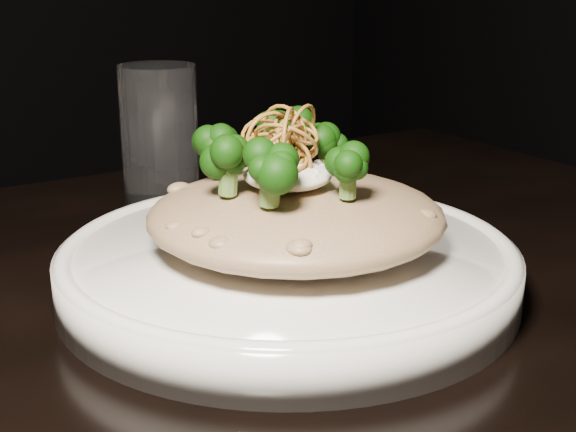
% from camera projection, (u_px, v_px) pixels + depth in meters
% --- Properties ---
extents(plate, '(0.31, 0.31, 0.03)m').
position_uv_depth(plate, '(288.00, 269.00, 0.55)').
color(plate, white).
rests_on(plate, table).
extents(risotto, '(0.20, 0.20, 0.04)m').
position_uv_depth(risotto, '(296.00, 216.00, 0.54)').
color(risotto, brown).
rests_on(risotto, plate).
extents(broccoli, '(0.16, 0.16, 0.06)m').
position_uv_depth(broccoli, '(284.00, 143.00, 0.53)').
color(broccoli, black).
rests_on(broccoli, risotto).
extents(cheese, '(0.06, 0.06, 0.02)m').
position_uv_depth(cheese, '(288.00, 175.00, 0.53)').
color(cheese, white).
rests_on(cheese, risotto).
extents(shallots, '(0.06, 0.06, 0.04)m').
position_uv_depth(shallots, '(285.00, 130.00, 0.53)').
color(shallots, brown).
rests_on(shallots, cheese).
extents(drinking_glass, '(0.09, 0.09, 0.13)m').
position_uv_depth(drinking_glass, '(160.00, 133.00, 0.76)').
color(drinking_glass, white).
rests_on(drinking_glass, table).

